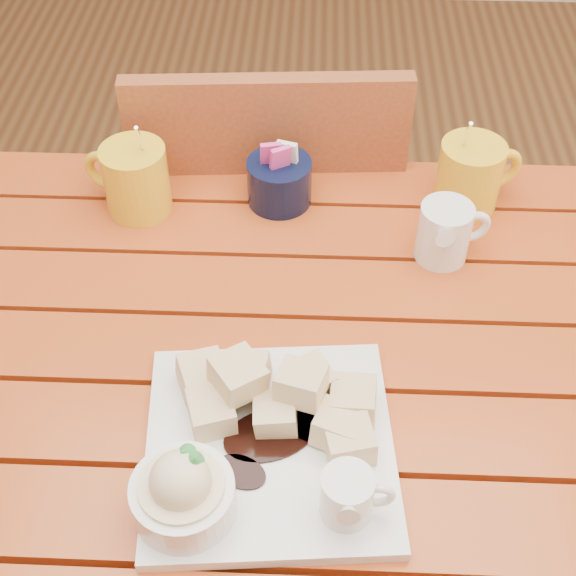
{
  "coord_description": "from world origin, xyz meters",
  "views": [
    {
      "loc": [
        0.02,
        -0.64,
        1.52
      ],
      "look_at": [
        -0.0,
        0.04,
        0.82
      ],
      "focal_mm": 50.0,
      "sensor_mm": 36.0,
      "label": 1
    }
  ],
  "objects_px": {
    "coffee_mug_left": "(134,178)",
    "chair_far": "(270,234)",
    "coffee_mug_right": "(471,174)",
    "dessert_plate": "(254,448)",
    "table": "(290,402)"
  },
  "relations": [
    {
      "from": "coffee_mug_right",
      "to": "chair_far",
      "type": "distance_m",
      "value": 0.46
    },
    {
      "from": "coffee_mug_right",
      "to": "chair_far",
      "type": "bearing_deg",
      "value": 126.66
    },
    {
      "from": "chair_far",
      "to": "coffee_mug_right",
      "type": "bearing_deg",
      "value": 145.02
    },
    {
      "from": "coffee_mug_left",
      "to": "chair_far",
      "type": "xyz_separation_m",
      "value": [
        0.18,
        0.21,
        -0.3
      ]
    },
    {
      "from": "coffee_mug_right",
      "to": "chair_far",
      "type": "xyz_separation_m",
      "value": [
        -0.31,
        0.18,
        -0.3
      ]
    },
    {
      "from": "table",
      "to": "coffee_mug_left",
      "type": "xyz_separation_m",
      "value": [
        -0.24,
        0.27,
        0.16
      ]
    },
    {
      "from": "coffee_mug_left",
      "to": "coffee_mug_right",
      "type": "bearing_deg",
      "value": 24.26
    },
    {
      "from": "coffee_mug_left",
      "to": "chair_far",
      "type": "bearing_deg",
      "value": 70.86
    },
    {
      "from": "chair_far",
      "to": "coffee_mug_left",
      "type": "bearing_deg",
      "value": 46.1
    },
    {
      "from": "table",
      "to": "chair_far",
      "type": "distance_m",
      "value": 0.5
    },
    {
      "from": "dessert_plate",
      "to": "coffee_mug_left",
      "type": "height_order",
      "value": "coffee_mug_left"
    },
    {
      "from": "dessert_plate",
      "to": "coffee_mug_right",
      "type": "distance_m",
      "value": 0.54
    },
    {
      "from": "coffee_mug_left",
      "to": "coffee_mug_right",
      "type": "height_order",
      "value": "same"
    },
    {
      "from": "coffee_mug_left",
      "to": "coffee_mug_right",
      "type": "relative_size",
      "value": 1.0
    },
    {
      "from": "dessert_plate",
      "to": "coffee_mug_left",
      "type": "distance_m",
      "value": 0.48
    }
  ]
}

